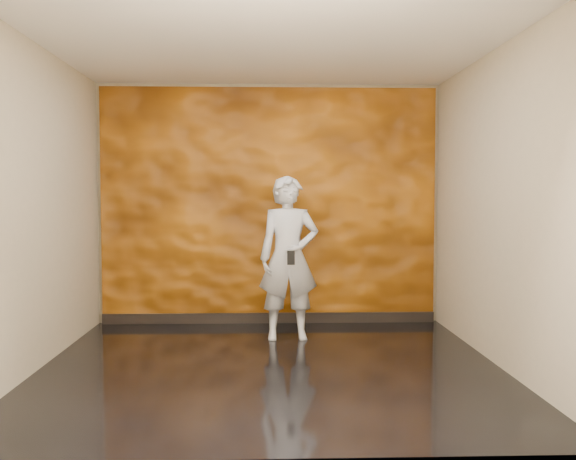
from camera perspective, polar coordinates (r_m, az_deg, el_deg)
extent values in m
cube|color=black|center=(5.76, -1.55, -12.04)|extent=(4.00, 4.00, 0.01)
cube|color=#AAA087|center=(7.56, -1.69, 2.32)|extent=(4.00, 0.02, 2.80)
cube|color=#AAA087|center=(3.56, -1.32, 1.56)|extent=(4.00, 0.02, 2.80)
cube|color=#AAA087|center=(5.90, -21.41, 1.92)|extent=(0.02, 4.00, 2.80)
cube|color=#AAA087|center=(5.93, 18.16, 1.99)|extent=(0.02, 4.00, 2.80)
cube|color=white|center=(5.71, -1.60, 16.26)|extent=(4.00, 4.00, 0.01)
cube|color=#C96D0F|center=(7.52, -1.69, 2.17)|extent=(3.90, 0.06, 2.75)
cube|color=black|center=(7.62, -1.67, -7.82)|extent=(3.90, 0.04, 0.12)
imported|color=#9CA0AC|center=(6.68, 0.06, -2.49)|extent=(0.64, 0.44, 1.70)
cube|color=black|center=(6.42, 0.27, -2.48)|extent=(0.08, 0.02, 0.14)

